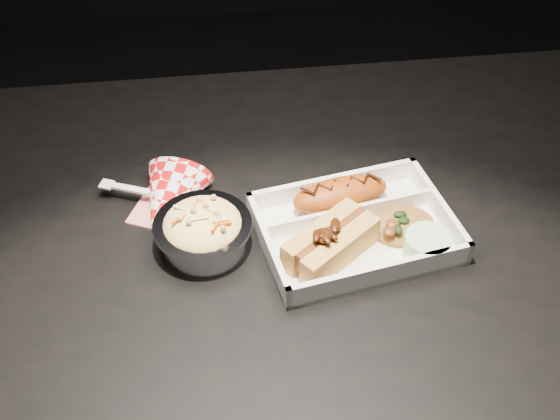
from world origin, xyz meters
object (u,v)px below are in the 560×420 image
object	(u,v)px
dining_table	(265,279)
fried_pastry	(340,194)
foil_coleslaw_cup	(203,229)
napkin_fork	(167,198)
food_tray	(354,232)
hotdog	(331,241)

from	to	relation	value
dining_table	fried_pastry	bearing A→B (deg)	18.72
foil_coleslaw_cup	napkin_fork	xyz separation A→B (m)	(-0.05, 0.08, -0.02)
food_tray	hotdog	distance (m)	0.06
dining_table	foil_coleslaw_cup	size ratio (longest dim) A/B	9.41
food_tray	foil_coleslaw_cup	xyz separation A→B (m)	(-0.20, 0.01, 0.02)
hotdog	food_tray	bearing A→B (deg)	3.39
food_tray	fried_pastry	bearing A→B (deg)	90.00
dining_table	hotdog	size ratio (longest dim) A/B	8.86
food_tray	fried_pastry	distance (m)	0.06
dining_table	food_tray	xyz separation A→B (m)	(0.12, -0.02, 0.10)
hotdog	napkin_fork	world-z (taller)	napkin_fork
hotdog	fried_pastry	bearing A→B (deg)	33.86
food_tray	hotdog	bearing A→B (deg)	-149.23
dining_table	hotdog	distance (m)	0.16
food_tray	hotdog	xyz separation A→B (m)	(-0.04, -0.03, 0.02)
fried_pastry	dining_table	bearing A→B (deg)	-161.28
food_tray	napkin_fork	world-z (taller)	napkin_fork
fried_pastry	napkin_fork	world-z (taller)	napkin_fork
hotdog	foil_coleslaw_cup	distance (m)	0.17
hotdog	foil_coleslaw_cup	size ratio (longest dim) A/B	1.06
dining_table	fried_pastry	distance (m)	0.17
napkin_fork	dining_table	bearing A→B (deg)	-7.68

